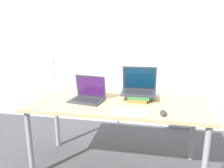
# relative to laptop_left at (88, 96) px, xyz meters

# --- Properties ---
(wall_back) EXTENTS (8.00, 0.05, 2.70)m
(wall_back) POSITION_rel_laptop_left_xyz_m (0.29, 1.10, 0.59)
(wall_back) COLOR silver
(wall_back) RESTS_ON ground_plane
(desk) EXTENTS (1.68, 0.71, 0.71)m
(desk) POSITION_rel_laptop_left_xyz_m (0.29, -0.01, -0.12)
(desk) COLOR tan
(desk) RESTS_ON ground_plane
(laptop_left) EXTENTS (0.35, 0.28, 0.24)m
(laptop_left) POSITION_rel_laptop_left_xyz_m (0.00, 0.00, 0.00)
(laptop_left) COLOR #333338
(laptop_left) RESTS_ON desk
(book_stack) EXTENTS (0.22, 0.29, 0.05)m
(book_stack) POSITION_rel_laptop_left_xyz_m (0.49, 0.13, -0.02)
(book_stack) COLOR olive
(book_stack) RESTS_ON desk
(laptop_on_books) EXTENTS (0.35, 0.26, 0.26)m
(laptop_on_books) POSITION_rel_laptop_left_xyz_m (0.49, 0.17, 0.06)
(laptop_on_books) COLOR #333338
(laptop_on_books) RESTS_ON book_stack
(wireless_keyboard) EXTENTS (0.30, 0.13, 0.01)m
(wireless_keyboard) POSITION_rel_laptop_left_xyz_m (0.46, -0.22, -0.04)
(wireless_keyboard) COLOR white
(wireless_keyboard) RESTS_ON desk
(mouse) EXTENTS (0.06, 0.11, 0.03)m
(mouse) POSITION_rel_laptop_left_xyz_m (0.72, -0.24, -0.03)
(mouse) COLOR #2D2D2D
(mouse) RESTS_ON desk
(desk_lamp) EXTENTS (0.23, 0.20, 0.56)m
(desk_lamp) POSITION_rel_laptop_left_xyz_m (-0.38, 0.18, 0.37)
(desk_lamp) COLOR silver
(desk_lamp) RESTS_ON desk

